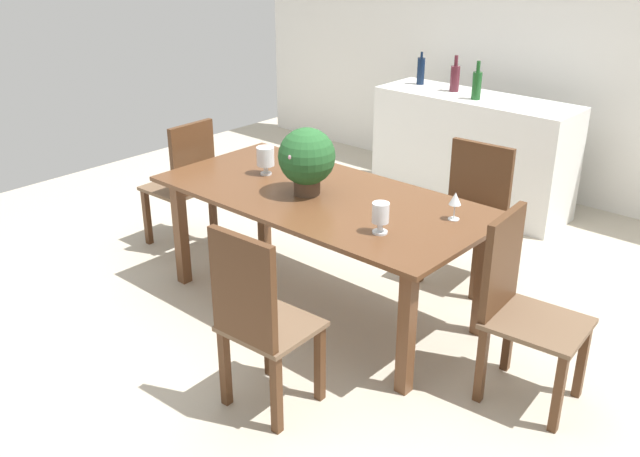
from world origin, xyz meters
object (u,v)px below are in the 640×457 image
at_px(crystal_vase_left, 381,215).
at_px(kitchen_counter, 472,152).
at_px(wine_glass, 455,200).
at_px(wine_bottle_tall, 477,85).
at_px(chair_foot_end, 519,301).
at_px(wine_bottle_clear, 455,78).
at_px(dining_table, 322,209).
at_px(chair_far_right, 471,205).
at_px(chair_near_right, 257,316).
at_px(wine_bottle_green, 421,71).
at_px(chair_head_end, 186,180).
at_px(flower_centerpiece, 307,158).
at_px(crystal_vase_center_near, 265,157).

distance_m(crystal_vase_left, kitchen_counter, 2.55).
relative_size(wine_glass, wine_bottle_tall, 0.52).
bearing_deg(chair_foot_end, wine_bottle_clear, 34.09).
distance_m(dining_table, chair_far_right, 1.11).
distance_m(dining_table, chair_near_right, 1.11).
height_order(chair_far_right, kitchen_counter, kitchen_counter).
xyz_separation_m(kitchen_counter, wine_bottle_green, (-0.61, 0.07, 0.59)).
bearing_deg(chair_head_end, wine_bottle_tall, 148.98).
height_order(chair_head_end, wine_bottle_tall, wine_bottle_tall).
xyz_separation_m(chair_far_right, kitchen_counter, (-0.68, 1.16, -0.05)).
bearing_deg(chair_near_right, chair_far_right, -92.66).
bearing_deg(wine_bottle_clear, chair_far_right, -52.42).
relative_size(chair_foot_end, crystal_vase_left, 5.77).
bearing_deg(wine_bottle_clear, kitchen_counter, -8.81).
bearing_deg(chair_near_right, flower_centerpiece, -62.87).
height_order(chair_foot_end, flower_centerpiece, flower_centerpiece).
bearing_deg(dining_table, chair_far_right, 65.21).
relative_size(dining_table, crystal_vase_center_near, 11.35).
relative_size(chair_foot_end, wine_bottle_green, 3.52).
xyz_separation_m(crystal_vase_center_near, wine_bottle_clear, (0.05, 2.17, 0.18)).
xyz_separation_m(chair_foot_end, crystal_vase_center_near, (-1.85, 0.04, 0.34)).
relative_size(chair_near_right, flower_centerpiece, 2.46).
xyz_separation_m(chair_far_right, wine_bottle_tall, (-0.64, 1.07, 0.55)).
bearing_deg(kitchen_counter, chair_foot_end, -54.44).
xyz_separation_m(chair_near_right, crystal_vase_left, (0.13, 0.78, 0.32)).
height_order(chair_head_end, kitchen_counter, chair_head_end).
bearing_deg(wine_glass, crystal_vase_center_near, -172.60).
height_order(wine_glass, wine_bottle_green, wine_bottle_green).
height_order(chair_head_end, crystal_vase_left, chair_head_end).
xyz_separation_m(crystal_vase_left, kitchen_counter, (-0.83, 2.38, -0.40)).
bearing_deg(chair_near_right, wine_glass, -108.22).
height_order(flower_centerpiece, wine_bottle_clear, wine_bottle_clear).
distance_m(wine_bottle_tall, wine_bottle_clear, 0.31).
xyz_separation_m(chair_near_right, crystal_vase_center_near, (-0.99, 1.03, 0.33)).
bearing_deg(chair_near_right, dining_table, -67.59).
xyz_separation_m(chair_foot_end, wine_bottle_clear, (-1.79, 2.21, 0.53)).
bearing_deg(chair_head_end, crystal_vase_center_near, 90.27).
height_order(chair_far_right, crystal_vase_center_near, crystal_vase_center_near).
distance_m(chair_head_end, kitchen_counter, 2.43).
relative_size(chair_near_right, wine_bottle_clear, 3.34).
bearing_deg(wine_glass, crystal_vase_left, -114.79).
bearing_deg(dining_table, chair_head_end, 179.88).
xyz_separation_m(chair_near_right, wine_bottle_tall, (-0.65, 3.07, 0.52)).
xyz_separation_m(dining_table, chair_foot_end, (1.33, -0.01, -0.13)).
distance_m(crystal_vase_left, wine_bottle_clear, 2.65).
relative_size(chair_foot_end, wine_glass, 6.18).
height_order(chair_near_right, wine_bottle_green, wine_bottle_green).
bearing_deg(crystal_vase_left, dining_table, 160.27).
distance_m(chair_near_right, chair_far_right, 2.00).
relative_size(chair_head_end, crystal_vase_center_near, 5.32).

